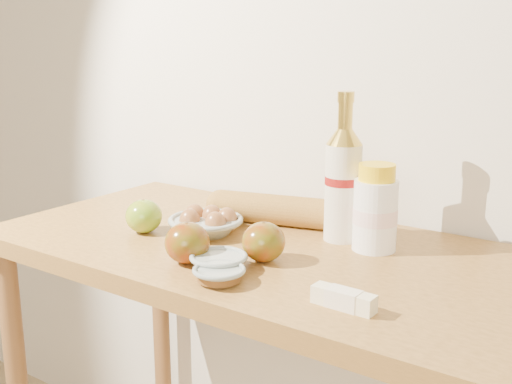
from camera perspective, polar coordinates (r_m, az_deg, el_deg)
back_wall at (r=1.56m, az=7.78°, el=12.66°), size 3.50×0.02×2.60m
table at (r=1.39m, az=0.72°, el=-9.51°), size 1.20×0.60×0.90m
bourbon_bottle at (r=1.36m, az=7.75°, el=0.95°), size 0.09×0.09×0.32m
cream_bottle at (r=1.32m, az=10.56°, el=-1.63°), size 0.10×0.10×0.18m
egg_bowl at (r=1.42m, az=-4.42°, el=-2.77°), size 0.20×0.20×0.06m
baguette at (r=1.47m, az=3.17°, el=-1.72°), size 0.43×0.18×0.07m
apple_yellowgreen at (r=1.44m, az=-9.94°, el=-2.13°), size 0.09×0.09×0.08m
apple_redgreen_front at (r=1.24m, az=-6.13°, el=-4.51°), size 0.09×0.09×0.08m
apple_redgreen_right at (r=1.24m, az=0.68°, el=-4.45°), size 0.09×0.09×0.08m
sugar_bowl at (r=1.15m, az=-3.30°, el=-7.33°), size 0.12×0.12×0.03m
syrup_bowl at (r=1.20m, az=-3.33°, el=-6.22°), size 0.14×0.14×0.03m
butter_stick at (r=1.06m, az=7.79°, el=-9.41°), size 0.11×0.03×0.03m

